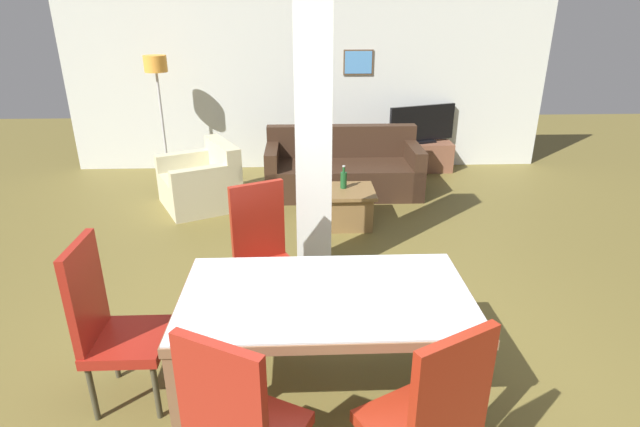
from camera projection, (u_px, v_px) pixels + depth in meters
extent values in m
plane|color=brown|center=(325.00, 390.00, 3.31)|extent=(18.00, 18.00, 0.00)
cube|color=silver|center=(309.00, 80.00, 7.48)|extent=(7.20, 0.06, 2.70)
cube|color=brown|center=(358.00, 62.00, 7.37)|extent=(0.44, 0.02, 0.36)
cube|color=#4C8CCC|center=(358.00, 62.00, 7.36)|extent=(0.40, 0.01, 0.32)
cube|color=silver|center=(313.00, 133.00, 4.30)|extent=(0.31, 0.33, 2.70)
cube|color=brown|center=(330.00, 346.00, 2.61)|extent=(1.77, 0.06, 0.06)
cube|color=brown|center=(322.00, 263.00, 3.47)|extent=(1.77, 0.06, 0.06)
cube|color=brown|center=(184.00, 302.00, 3.01)|extent=(0.06, 0.87, 0.06)
cube|color=brown|center=(465.00, 296.00, 3.07)|extent=(0.06, 0.87, 0.06)
cube|color=silver|center=(326.00, 294.00, 3.02)|extent=(1.75, 0.97, 0.01)
cube|color=brown|center=(178.00, 403.00, 2.74)|extent=(0.08, 0.08, 0.68)
cube|color=brown|center=(478.00, 394.00, 2.80)|extent=(0.08, 0.08, 0.68)
cube|color=brown|center=(206.00, 312.00, 3.56)|extent=(0.08, 0.08, 0.68)
cube|color=brown|center=(437.00, 307.00, 3.62)|extent=(0.08, 0.08, 0.68)
cube|color=maroon|center=(221.00, 406.00, 2.11)|extent=(0.41, 0.25, 0.64)
cube|color=maroon|center=(129.00, 341.00, 3.10)|extent=(0.46, 0.46, 0.07)
cube|color=maroon|center=(85.00, 292.00, 2.95)|extent=(0.05, 0.44, 0.64)
cylinder|color=#403B2A|center=(171.00, 351.00, 3.37)|extent=(0.04, 0.04, 0.40)
cylinder|color=#403B2A|center=(156.00, 391.00, 3.02)|extent=(0.04, 0.04, 0.40)
cylinder|color=#403B2A|center=(114.00, 353.00, 3.36)|extent=(0.04, 0.04, 0.40)
cylinder|color=#403B2A|center=(93.00, 393.00, 3.00)|extent=(0.04, 0.04, 0.40)
cube|color=maroon|center=(269.00, 272.00, 3.90)|extent=(0.61, 0.61, 0.07)
cube|color=maroon|center=(258.00, 222.00, 3.93)|extent=(0.42, 0.23, 0.64)
cylinder|color=#403B2A|center=(302.00, 303.00, 3.92)|extent=(0.04, 0.04, 0.40)
cylinder|color=#403B2A|center=(257.00, 316.00, 3.75)|extent=(0.04, 0.04, 0.40)
cylinder|color=#403B2A|center=(283.00, 282.00, 4.23)|extent=(0.04, 0.04, 0.40)
cylinder|color=#403B2A|center=(240.00, 293.00, 4.06)|extent=(0.04, 0.04, 0.40)
cube|color=maroon|center=(451.00, 399.00, 2.15)|extent=(0.41, 0.25, 0.64)
cylinder|color=#403B2A|center=(416.00, 424.00, 2.78)|extent=(0.04, 0.04, 0.40)
cube|color=#372317|center=(343.00, 178.00, 6.75)|extent=(2.05, 0.89, 0.42)
cube|color=#372317|center=(341.00, 141.00, 6.92)|extent=(2.05, 0.18, 0.44)
cube|color=#372317|center=(413.00, 169.00, 6.74)|extent=(0.16, 0.89, 0.66)
cube|color=#372317|center=(273.00, 171.00, 6.67)|extent=(0.16, 0.89, 0.66)
cube|color=beige|center=(200.00, 191.00, 6.32)|extent=(1.17, 1.19, 0.40)
cube|color=beige|center=(223.00, 157.00, 6.32)|extent=(0.57, 0.90, 0.39)
cube|color=beige|center=(208.00, 192.00, 5.97)|extent=(0.83, 0.51, 0.62)
cube|color=beige|center=(191.00, 174.00, 6.59)|extent=(0.83, 0.51, 0.62)
cube|color=brown|center=(347.00, 191.00, 5.69)|extent=(0.62, 0.60, 0.04)
cube|color=brown|center=(347.00, 209.00, 5.77)|extent=(0.54, 0.52, 0.39)
cylinder|color=#194C23|center=(344.00, 180.00, 5.70)|extent=(0.07, 0.07, 0.19)
cylinder|color=#194C23|center=(344.00, 170.00, 5.65)|extent=(0.03, 0.03, 0.07)
cylinder|color=#B7B7BC|center=(344.00, 166.00, 5.63)|extent=(0.03, 0.03, 0.01)
cube|color=brown|center=(420.00, 156.00, 7.71)|extent=(0.97, 0.40, 0.44)
cube|color=black|center=(421.00, 142.00, 7.62)|extent=(0.48, 0.33, 0.03)
cube|color=black|center=(422.00, 123.00, 7.52)|extent=(1.05, 0.41, 0.54)
cylinder|color=#B7B7BC|center=(169.00, 178.00, 7.40)|extent=(0.28, 0.28, 0.02)
cylinder|color=#B7B7BC|center=(163.00, 127.00, 7.10)|extent=(0.04, 0.04, 1.51)
cylinder|color=#F29E38|center=(155.00, 64.00, 6.77)|extent=(0.31, 0.31, 0.22)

